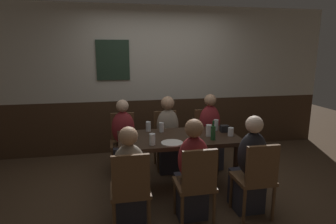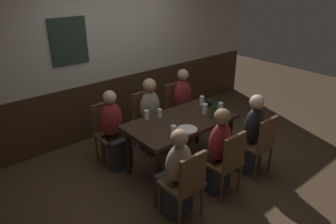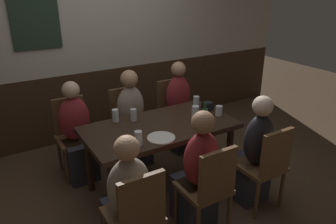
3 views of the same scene
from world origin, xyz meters
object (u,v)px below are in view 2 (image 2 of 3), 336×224
pint_glass_stout (160,114)px  tumbler_short (147,115)px  highball_clear (220,107)px  person_left_near (176,178)px  chair_left_far (108,129)px  beer_bottle_green (214,111)px  person_left_far (114,135)px  chair_left_near (186,182)px  tumbler_water (202,101)px  person_right_far (184,109)px  chair_right_far (178,106)px  chair_right_near (259,142)px  dining_table (181,126)px  person_right_near (249,139)px  person_mid_far (152,120)px  pint_glass_amber (174,131)px  chair_mid_far (146,117)px  condiment_caddy (210,103)px  person_mid_near (216,156)px  pint_glass_pale (205,110)px  chair_mid_near (226,160)px  plate_white_large (187,129)px

pint_glass_stout → tumbler_short: size_ratio=0.97×
highball_clear → person_left_near: bearing=-158.0°
chair_left_far → beer_bottle_green: (1.07, -1.05, 0.34)m
tumbler_short → highball_clear: bearing=-22.8°
person_left_far → beer_bottle_green: person_left_far is taller
chair_left_near → tumbler_water: tumbler_water is taller
chair_left_near → tumbler_short: (0.33, 1.14, 0.30)m
person_right_far → chair_right_far: bearing=90.0°
chair_right_near → person_left_near: size_ratio=0.81×
dining_table → person_right_far: (0.68, 0.66, -0.16)m
person_right_near → pint_glass_stout: 1.29m
chair_left_far → highball_clear: (1.36, -0.93, 0.29)m
person_mid_far → pint_glass_amber: 1.06m
chair_mid_far → condiment_caddy: bearing=-48.0°
chair_left_near → chair_mid_far: 1.78m
person_mid_near → tumbler_water: person_mid_near is taller
pint_glass_amber → pint_glass_pale: bearing=15.2°
chair_mid_near → pint_glass_stout: bearing=99.5°
pint_glass_stout → plate_white_large: (0.04, -0.51, -0.05)m
pint_glass_amber → chair_right_far: bearing=46.1°
chair_left_far → chair_mid_near: size_ratio=1.00×
chair_left_far → pint_glass_pale: 1.42m
chair_left_near → chair_mid_far: bearing=67.6°
chair_mid_far → person_left_far: person_left_far is taller
chair_mid_far → pint_glass_pale: 1.02m
tumbler_water → highball_clear: size_ratio=1.39×
pint_glass_amber → person_mid_near: bearing=-45.5°
condiment_caddy → person_left_far: bearing=156.7°
plate_white_large → pint_glass_amber: bearing=-177.4°
person_mid_far → pint_glass_amber: bearing=-112.0°
person_left_far → tumbler_short: person_left_far is taller
pint_glass_stout → chair_mid_far: bearing=72.9°
dining_table → plate_white_large: bearing=-117.7°
chair_left_far → person_mid_near: bearing=-65.4°
pint_glass_amber → pint_glass_stout: bearing=68.9°
person_left_far → highball_clear: 1.59m
tumbler_short → plate_white_large: size_ratio=0.50×
tumbler_water → condiment_caddy: bearing=-46.8°
chair_left_near → chair_right_far: size_ratio=1.00×
chair_mid_near → chair_mid_far: same height
chair_mid_near → beer_bottle_green: beer_bottle_green is taller
tumbler_short → person_right_far: bearing=18.4°
chair_mid_far → person_right_far: 0.70m
chair_mid_near → plate_white_large: 0.63m
chair_right_far → chair_right_near: 1.65m
person_left_near → highball_clear: 1.50m
dining_table → plate_white_large: plate_white_large is taller
pint_glass_pale → pint_glass_amber: (-0.77, -0.21, -0.01)m
chair_right_far → highball_clear: (-0.00, -0.93, 0.29)m
person_left_near → tumbler_water: bearing=33.5°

